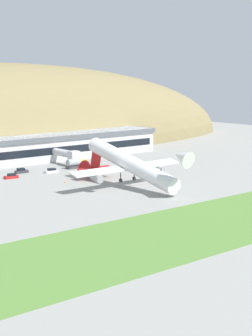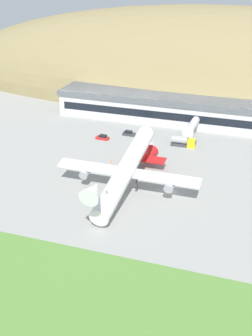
# 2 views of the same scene
# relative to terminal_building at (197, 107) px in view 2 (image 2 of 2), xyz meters

# --- Properties ---
(ground_plane) EXTENTS (334.34, 334.34, 0.00)m
(ground_plane) POSITION_rel_terminal_building_xyz_m (5.26, -56.11, -5.31)
(ground_plane) COLOR gray
(grass_strip_foreground) EXTENTS (300.91, 29.86, 0.08)m
(grass_strip_foreground) POSITION_rel_terminal_building_xyz_m (5.26, -101.56, -5.27)
(grass_strip_foreground) COLOR #568438
(grass_strip_foreground) RESTS_ON ground_plane
(hill_backdrop) EXTENTS (266.74, 80.72, 72.45)m
(hill_backdrop) POSITION_rel_terminal_building_xyz_m (2.19, 40.70, -5.31)
(hill_backdrop) COLOR olive
(hill_backdrop) RESTS_ON ground_plane
(terminal_building) EXTENTS (100.23, 20.80, 9.38)m
(terminal_building) POSITION_rel_terminal_building_xyz_m (0.00, 0.00, 0.00)
(terminal_building) COLOR silver
(terminal_building) RESTS_ON ground_plane
(jetway_0) EXTENTS (3.38, 13.44, 5.43)m
(jetway_0) POSITION_rel_terminal_building_xyz_m (1.93, -17.33, -1.32)
(jetway_0) COLOR silver
(jetway_0) RESTS_ON ground_plane
(cargo_airplane) EXTENTS (37.42, 46.25, 14.17)m
(cargo_airplane) POSITION_rel_terminal_building_xyz_m (-5.45, -60.47, 1.06)
(cargo_airplane) COLOR white
(service_car_0) EXTENTS (4.26, 1.95, 1.62)m
(service_car_0) POSITION_rel_terminal_building_xyz_m (-18.22, -21.36, -4.64)
(service_car_0) COLOR #333338
(service_car_0) RESTS_ON ground_plane
(service_car_1) EXTENTS (4.50, 1.93, 1.44)m
(service_car_1) POSITION_rel_terminal_building_xyz_m (-10.43, -26.95, -4.72)
(service_car_1) COLOR silver
(service_car_1) RESTS_ON ground_plane
(service_car_2) EXTENTS (4.36, 2.13, 1.54)m
(service_car_2) POSITION_rel_terminal_building_xyz_m (-25.15, -27.62, -4.67)
(service_car_2) COLOR #B21E1E
(service_car_2) RESTS_ON ground_plane
(fuel_truck) EXTENTS (7.80, 2.69, 3.28)m
(fuel_truck) POSITION_rel_terminal_building_xyz_m (0.97, -24.64, -3.78)
(fuel_truck) COLOR gold
(fuel_truck) RESTS_ON ground_plane
(traffic_cone_0) EXTENTS (0.52, 0.52, 0.58)m
(traffic_cone_0) POSITION_rel_terminal_building_xyz_m (-16.02, -43.49, -5.03)
(traffic_cone_0) COLOR orange
(traffic_cone_0) RESTS_ON ground_plane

